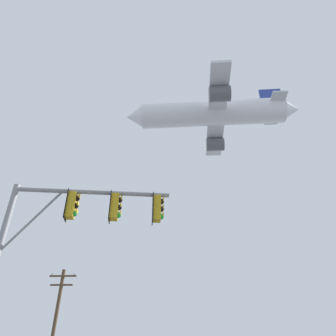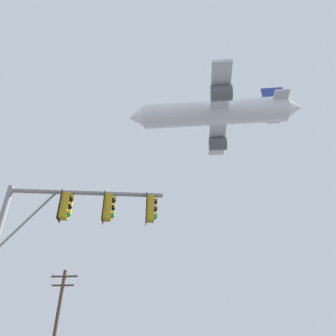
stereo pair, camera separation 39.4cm
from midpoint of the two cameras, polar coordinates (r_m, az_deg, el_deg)
signal_pole_near at (r=10.99m, az=-18.06°, el=-10.47°), size 5.26×0.87×6.73m
utility_pole at (r=28.36m, az=-19.72°, el=-24.42°), size 2.20×0.28×8.65m
airplane at (r=58.40m, az=7.59°, el=9.43°), size 30.45×23.53×8.33m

